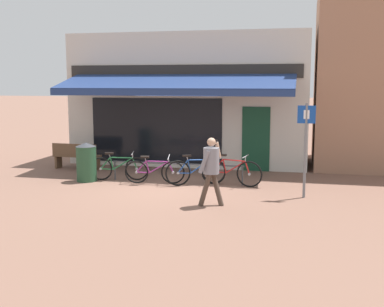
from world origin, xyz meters
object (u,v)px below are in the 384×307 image
object	(u,v)px
parking_sign	(306,140)
bicycle_purple	(154,171)
pedestrian_adult	(211,164)
bicycle_green	(119,168)
park_bench	(76,156)
litter_bin	(86,162)
bicycle_blue	(196,171)
bicycle_red	(231,172)

from	to	relation	value
parking_sign	bicycle_purple	bearing A→B (deg)	170.01
pedestrian_adult	bicycle_green	bearing A→B (deg)	155.63
park_bench	pedestrian_adult	bearing A→B (deg)	-32.22
pedestrian_adult	litter_bin	size ratio (longest dim) A/B	1.43
bicycle_purple	park_bench	size ratio (longest dim) A/B	1.07
bicycle_purple	bicycle_blue	distance (m)	1.19
park_bench	bicycle_red	bearing A→B (deg)	-11.62
bicycle_green	parking_sign	bearing A→B (deg)	-23.67
litter_bin	parking_sign	distance (m)	6.33
pedestrian_adult	parking_sign	size ratio (longest dim) A/B	0.69
bicycle_green	bicycle_blue	distance (m)	2.37
bicycle_blue	bicycle_red	bearing A→B (deg)	-19.53
bicycle_purple	parking_sign	xyz separation A→B (m)	(4.17, -0.73, 1.09)
litter_bin	park_bench	bearing A→B (deg)	124.31
bicycle_red	parking_sign	size ratio (longest dim) A/B	0.75
bicycle_purple	litter_bin	world-z (taller)	litter_bin
bicycle_purple	bicycle_green	bearing A→B (deg)	158.00
bicycle_blue	park_bench	bearing A→B (deg)	134.09
bicycle_purple	bicycle_blue	bearing A→B (deg)	-3.18
litter_bin	park_bench	size ratio (longest dim) A/B	0.71
pedestrian_adult	park_bench	distance (m)	6.47
bicycle_green	bicycle_purple	xyz separation A→B (m)	(1.19, -0.25, -0.01)
bicycle_green	parking_sign	distance (m)	5.55
parking_sign	park_bench	size ratio (longest dim) A/B	1.47
bicycle_blue	litter_bin	world-z (taller)	litter_bin
bicycle_red	bicycle_blue	bearing A→B (deg)	-160.93
bicycle_red	pedestrian_adult	world-z (taller)	pedestrian_adult
parking_sign	bicycle_red	bearing A→B (deg)	153.45
bicycle_green	bicycle_red	world-z (taller)	bicycle_red
bicycle_purple	bicycle_red	bearing A→B (deg)	-2.92
litter_bin	pedestrian_adult	bearing A→B (deg)	-25.87
bicycle_blue	parking_sign	world-z (taller)	parking_sign
bicycle_purple	park_bench	world-z (taller)	park_bench
litter_bin	bicycle_purple	bearing A→B (deg)	1.60
bicycle_green	litter_bin	size ratio (longest dim) A/B	1.52
bicycle_green	park_bench	distance (m)	2.50
bicycle_green	pedestrian_adult	bearing A→B (deg)	-48.74
bicycle_blue	bicycle_red	xyz separation A→B (m)	(0.98, 0.13, 0.01)
bicycle_purple	bicycle_blue	world-z (taller)	bicycle_blue
bicycle_green	bicycle_red	bearing A→B (deg)	-13.01
bicycle_blue	bicycle_purple	bearing A→B (deg)	159.90
bicycle_purple	park_bench	xyz separation A→B (m)	(-3.24, 1.67, 0.10)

